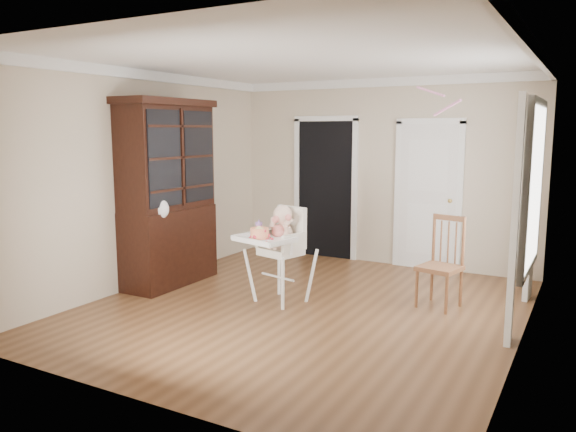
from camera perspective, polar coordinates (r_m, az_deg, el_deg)
The scene contains 16 objects.
floor at distance 6.35m, azimuth 1.53°, elevation -9.33°, with size 5.00×5.00×0.00m, color brown.
ceiling at distance 6.08m, azimuth 1.63°, elevation 15.64°, with size 5.00×5.00×0.00m, color white.
wall_back at distance 8.36m, azimuth 9.48°, elevation 4.38°, with size 4.50×4.50×0.00m, color beige.
wall_left at distance 7.37m, azimuth -14.20°, elevation 3.66°, with size 5.00×5.00×0.00m, color beige.
wall_right at distance 5.42m, azimuth 23.22°, elevation 1.47°, with size 5.00×5.00×0.00m, color beige.
crown_molding at distance 6.07m, azimuth 1.63°, elevation 15.08°, with size 4.50×5.00×0.12m, color white, non-canonical shape.
doorway at distance 8.70m, azimuth 3.80°, elevation 3.06°, with size 1.06×0.05×2.22m.
closet_door at distance 8.16m, azimuth 14.01°, elevation 1.84°, with size 0.96×0.09×2.13m.
window_right at distance 6.23m, azimuth 23.28°, elevation 1.74°, with size 0.13×1.84×2.30m.
high_chair at distance 6.40m, azimuth -0.78°, elevation -2.76°, with size 0.81×0.92×1.12m.
baby at distance 6.39m, azimuth -0.60°, elevation -1.23°, with size 0.32×0.29×0.52m.
cake at distance 6.20m, azimuth -2.91°, elevation -1.76°, with size 0.27×0.27×0.12m.
sippy_cup at distance 6.40m, azimuth -2.97°, elevation -1.26°, with size 0.08×0.08×0.19m.
china_cabinet at distance 7.28m, azimuth -12.14°, elevation 2.29°, with size 0.62×1.39×2.35m.
dining_chair at distance 6.51m, azimuth 15.29°, elevation -4.82°, with size 0.50×0.50×1.02m.
streamer at distance 6.89m, azimuth 14.26°, elevation 12.18°, with size 0.03×0.50×0.02m, color pink, non-canonical shape.
Camera 1 is at (2.76, -5.36, 1.97)m, focal length 35.00 mm.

